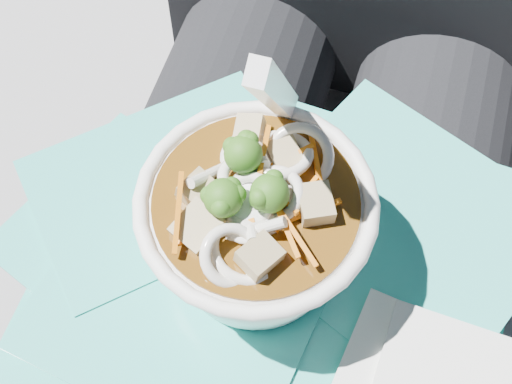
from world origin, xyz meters
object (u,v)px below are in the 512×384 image
(person_body, at_px, (311,186))
(stone_ledge, at_px, (304,279))
(lap, at_px, (279,298))
(udon_bowl, at_px, (256,222))
(plastic_bag, at_px, (268,281))

(person_body, bearing_deg, stone_ledge, 90.00)
(lap, xyz_separation_m, udon_bowl, (-0.02, -0.01, 0.14))
(stone_ledge, relative_size, plastic_bag, 2.59)
(lap, distance_m, person_body, 0.09)
(lap, height_order, person_body, person_body)
(udon_bowl, bearing_deg, lap, 34.18)
(plastic_bag, relative_size, udon_bowl, 2.03)
(udon_bowl, bearing_deg, person_body, 81.33)
(lap, bearing_deg, person_body, 90.00)
(stone_ledge, relative_size, udon_bowl, 5.24)
(person_body, distance_m, plastic_bag, 0.13)
(plastic_bag, height_order, udon_bowl, udon_bowl)
(plastic_bag, distance_m, udon_bowl, 0.06)
(stone_ledge, bearing_deg, lap, -90.00)
(lap, relative_size, person_body, 0.47)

